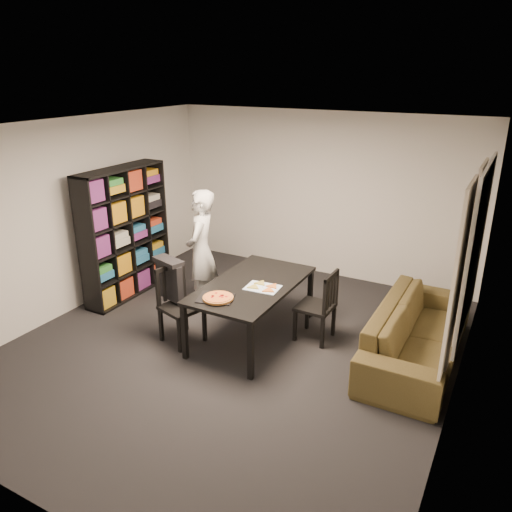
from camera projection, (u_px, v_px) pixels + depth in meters
The scene contains 16 objects.
room at pixel (231, 246), 5.62m from camera, with size 5.01×5.51×2.61m.
window_pane at pixel (476, 250), 4.94m from camera, with size 0.02×1.40×1.60m, color black.
window_frame at pixel (476, 250), 4.94m from camera, with size 0.03×1.52×1.72m, color white.
curtain_left at pixel (454, 300), 4.67m from camera, with size 0.03×0.70×2.25m, color silver.
curtain_right at pixel (468, 264), 5.53m from camera, with size 0.03×0.70×2.25m, color silver.
bookshelf at pixel (125, 233), 7.20m from camera, with size 0.35×1.50×1.90m, color black.
dining_table at pixel (252, 288), 6.10m from camera, with size 0.97×1.74×0.73m.
chair_left at pixel (177, 299), 6.09m from camera, with size 0.55×0.55×0.95m.
chair_right at pixel (322, 302), 6.06m from camera, with size 0.43×0.43×0.91m.
draped_jacket at pixel (169, 277), 6.09m from camera, with size 0.46×0.30×0.53m.
person at pixel (201, 251), 6.78m from camera, with size 0.62×0.41×1.70m, color silver.
baking_tray at pixel (216, 298), 5.68m from camera, with size 0.40×0.32×0.01m, color black.
pepperoni_pizza at pixel (218, 298), 5.64m from camera, with size 0.35×0.35×0.03m.
kitchen_towel at pixel (263, 288), 5.95m from camera, with size 0.40×0.30×0.01m, color white.
pizza_slices at pixel (264, 286), 5.95m from camera, with size 0.37×0.31×0.01m, color #E19646, non-canonical shape.
sofa at pixel (418, 333), 5.73m from camera, with size 2.27×0.89×0.66m, color #3D3318.
Camera 1 is at (2.78, -4.52, 3.19)m, focal length 35.00 mm.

